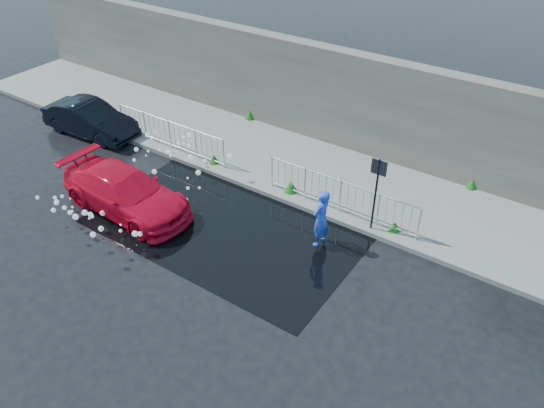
# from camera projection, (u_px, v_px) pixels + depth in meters

# --- Properties ---
(ground) EXTENTS (90.00, 90.00, 0.00)m
(ground) POSITION_uv_depth(u_px,v_px,m) (194.00, 236.00, 15.58)
(ground) COLOR black
(ground) RESTS_ON ground
(pavement) EXTENTS (30.00, 4.00, 0.15)m
(pavement) POSITION_uv_depth(u_px,v_px,m) (286.00, 161.00, 18.90)
(pavement) COLOR gray
(pavement) RESTS_ON ground
(curb) EXTENTS (30.00, 0.25, 0.16)m
(curb) POSITION_uv_depth(u_px,v_px,m) (254.00, 187.00, 17.55)
(curb) COLOR gray
(curb) RESTS_ON ground
(retaining_wall) EXTENTS (30.00, 0.60, 3.50)m
(retaining_wall) POSITION_uv_depth(u_px,v_px,m) (320.00, 93.00, 19.31)
(retaining_wall) COLOR #524D45
(retaining_wall) RESTS_ON pavement
(puddle) EXTENTS (8.00, 5.00, 0.01)m
(puddle) POSITION_uv_depth(u_px,v_px,m) (228.00, 225.00, 16.02)
(puddle) COLOR black
(puddle) RESTS_ON ground
(sign_post) EXTENTS (0.45, 0.06, 2.50)m
(sign_post) POSITION_uv_depth(u_px,v_px,m) (377.00, 184.00, 14.74)
(sign_post) COLOR black
(sign_post) RESTS_ON ground
(railing_left) EXTENTS (5.05, 0.05, 1.10)m
(railing_left) POSITION_uv_depth(u_px,v_px,m) (170.00, 133.00, 19.23)
(railing_left) COLOR silver
(railing_left) RESTS_ON pavement
(railing_right) EXTENTS (5.05, 0.05, 1.10)m
(railing_right) POSITION_uv_depth(u_px,v_px,m) (340.00, 195.00, 16.03)
(railing_right) COLOR silver
(railing_right) RESTS_ON pavement
(weeds) EXTENTS (12.17, 3.93, 0.38)m
(weeds) POSITION_uv_depth(u_px,v_px,m) (271.00, 158.00, 18.61)
(weeds) COLOR #175115
(weeds) RESTS_ON pavement
(water_spray) EXTENTS (3.66, 5.80, 1.00)m
(water_spray) POSITION_uv_depth(u_px,v_px,m) (135.00, 183.00, 16.51)
(water_spray) COLOR white
(water_spray) RESTS_ON ground
(red_car) EXTENTS (4.65, 2.04, 1.33)m
(red_car) POSITION_uv_depth(u_px,v_px,m) (125.00, 192.00, 16.29)
(red_car) COLOR red
(red_car) RESTS_ON ground
(dark_car) EXTENTS (4.01, 1.64, 1.29)m
(dark_car) POSITION_uv_depth(u_px,v_px,m) (90.00, 119.00, 20.36)
(dark_car) COLOR black
(dark_car) RESTS_ON ground
(person) EXTENTS (0.48, 0.69, 1.80)m
(person) POSITION_uv_depth(u_px,v_px,m) (321.00, 218.00, 14.80)
(person) COLOR blue
(person) RESTS_ON ground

